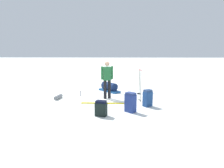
{
  "coord_description": "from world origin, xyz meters",
  "views": [
    {
      "loc": [
        8.78,
        0.18,
        2.27
      ],
      "look_at": [
        0.0,
        0.0,
        0.7
      ],
      "focal_mm": 32.28,
      "sensor_mm": 36.0,
      "label": 1
    }
  ],
  "objects": [
    {
      "name": "gear_sled",
      "position": [
        -1.66,
        -0.17,
        0.22
      ],
      "size": [
        1.27,
        1.2,
        0.49
      ],
      "color": "#184C8B",
      "rests_on": "ground_plane"
    },
    {
      "name": "ski_poles_planted_near",
      "position": [
        0.32,
        1.2,
        0.77
      ],
      "size": [
        0.21,
        0.11,
        1.39
      ],
      "color": "black",
      "rests_on": "ground_plane"
    },
    {
      "name": "backpack_small_spare",
      "position": [
        1.79,
        0.7,
        0.35
      ],
      "size": [
        0.44,
        0.44,
        0.72
      ],
      "color": "navy",
      "rests_on": "ground_plane"
    },
    {
      "name": "backpack_bright",
      "position": [
        2.25,
        -0.32,
        0.26
      ],
      "size": [
        0.34,
        0.43,
        0.54
      ],
      "color": "black",
      "rests_on": "ground_plane"
    },
    {
      "name": "ground_plane",
      "position": [
        0.0,
        0.0,
        0.0
      ],
      "size": [
        80.0,
        80.0,
        0.0
      ],
      "primitive_type": "plane",
      "color": "white"
    },
    {
      "name": "ski_pair_near",
      "position": [
        -1.07,
        1.31,
        0.01
      ],
      "size": [
        0.28,
        1.87,
        0.05
      ],
      "color": "silver",
      "rests_on": "ground_plane"
    },
    {
      "name": "sleeping_mat_rolled",
      "position": [
        -0.04,
        -2.44,
        0.09
      ],
      "size": [
        0.57,
        0.27,
        0.18
      ],
      "primitive_type": "cylinder",
      "rotation": [
        0.0,
        1.57,
        2.98
      ],
      "color": "slate",
      "rests_on": "ground_plane"
    },
    {
      "name": "backpack_large_dark",
      "position": [
        1.07,
        1.42,
        0.33
      ],
      "size": [
        0.38,
        0.41,
        0.67
      ],
      "color": "navy",
      "rests_on": "ground_plane"
    },
    {
      "name": "thermos_bottle",
      "position": [
        -0.65,
        -1.53,
        0.13
      ],
      "size": [
        0.07,
        0.07,
        0.26
      ],
      "primitive_type": "cylinder",
      "color": "#B2B2B5",
      "rests_on": "ground_plane"
    },
    {
      "name": "ski_pair_far",
      "position": [
        0.69,
        -0.27,
        0.01
      ],
      "size": [
        0.23,
        2.0,
        0.05
      ],
      "color": "gold",
      "rests_on": "ground_plane"
    },
    {
      "name": "skier_standing",
      "position": [
        -0.16,
        -0.22,
        0.95
      ],
      "size": [
        0.32,
        0.54,
        1.7
      ],
      "color": "black",
      "rests_on": "ground_plane"
    }
  ]
}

